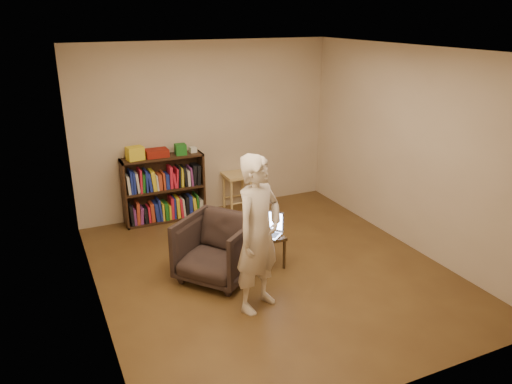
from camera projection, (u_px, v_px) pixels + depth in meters
name	position (u px, v px, depth m)	size (l,w,h in m)	color
floor	(271.00, 270.00, 6.09)	(4.50, 4.50, 0.00)	#493017
ceiling	(273.00, 50.00, 5.21)	(4.50, 4.50, 0.00)	white
wall_back	(206.00, 129.00, 7.57)	(4.00, 4.00, 0.00)	beige
wall_left	(89.00, 194.00, 4.86)	(4.50, 4.50, 0.00)	beige
wall_right	(411.00, 150.00, 6.44)	(4.50, 4.50, 0.00)	beige
bookshelf	(164.00, 192.00, 7.44)	(1.20, 0.30, 1.00)	black
box_yellow	(135.00, 153.00, 7.04)	(0.23, 0.17, 0.19)	yellow
red_cloth	(157.00, 153.00, 7.21)	(0.32, 0.24, 0.11)	maroon
box_green	(181.00, 149.00, 7.30)	(0.16, 0.16, 0.16)	#1A651D
box_white	(193.00, 150.00, 7.43)	(0.10, 0.10, 0.08)	beige
stool	(237.00, 181.00, 7.82)	(0.41, 0.41, 0.59)	tan
armchair	(217.00, 249.00, 5.80)	(0.80, 0.82, 0.75)	black
side_table	(265.00, 240.00, 6.11)	(0.40, 0.40, 0.41)	black
laptop	(267.00, 229.00, 6.10)	(0.44, 0.45, 0.28)	#AFAFB4
person	(258.00, 234.00, 5.08)	(0.61, 0.40, 1.69)	beige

